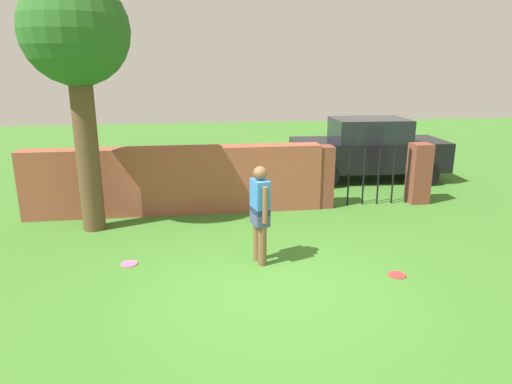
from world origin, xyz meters
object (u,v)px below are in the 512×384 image
Objects in this scene: car at (368,149)px; tree at (76,40)px; frisbee_red at (397,275)px; frisbee_pink at (129,264)px; person at (260,210)px.

tree is at bearing -152.50° from car.
frisbee_red is 4.28m from frisbee_pink.
person reaches higher than frisbee_pink.
car is at bearing 40.11° from frisbee_pink.
car is 15.82× the size of frisbee_red.
tree reaches higher than car.
car is 7.84m from frisbee_pink.
frisbee_pink is (-2.13, 0.21, -0.89)m from person.
frisbee_pink is at bearing 71.88° from person.
tree is 6.79m from frisbee_red.
car is 15.82× the size of frisbee_pink.
car is at bearing 24.91° from tree.
car reaches higher than person.
tree is at bearing 43.29° from person.
car is at bearing 73.30° from frisbee_red.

